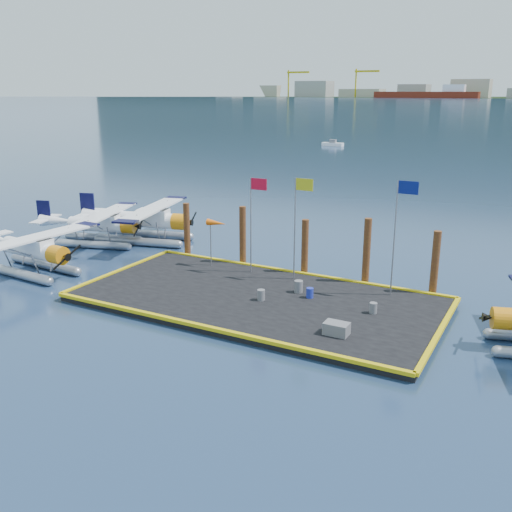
{
  "coord_description": "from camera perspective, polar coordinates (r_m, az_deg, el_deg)",
  "views": [
    {
      "loc": [
        14.19,
        -26.46,
        11.53
      ],
      "look_at": [
        -1.16,
        2.0,
        2.09
      ],
      "focal_mm": 40.0,
      "sensor_mm": 36.0,
      "label": 1
    }
  ],
  "objects": [
    {
      "name": "piling_2",
      "position": [
        35.99,
        4.9,
        0.69
      ],
      "size": [
        0.44,
        0.44,
        3.8
      ],
      "primitive_type": "cylinder",
      "color": "#461F14",
      "rests_on": "ground"
    },
    {
      "name": "seaplane_b",
      "position": [
        45.35,
        -15.29,
        2.84
      ],
      "size": [
        8.66,
        9.28,
        3.31
      ],
      "rotation": [
        0.0,
        0.0,
        -1.28
      ],
      "color": "#969AA4",
      "rests_on": "ground"
    },
    {
      "name": "piling_1",
      "position": [
        37.88,
        -1.34,
        1.86
      ],
      "size": [
        0.44,
        0.44,
        4.2
      ],
      "primitive_type": "cylinder",
      "color": "#461F14",
      "rests_on": "ground"
    },
    {
      "name": "flagpole_blue",
      "position": [
        31.91,
        14.12,
        3.4
      ],
      "size": [
        1.14,
        0.08,
        6.5
      ],
      "color": "gray",
      "rests_on": "dock"
    },
    {
      "name": "piling_4",
      "position": [
        33.74,
        17.45,
        -0.91
      ],
      "size": [
        0.44,
        0.44,
        4.0
      ],
      "primitive_type": "cylinder",
      "color": "#461F14",
      "rests_on": "ground"
    },
    {
      "name": "flagpole_yellow",
      "position": [
        33.86,
        4.24,
        4.27
      ],
      "size": [
        1.14,
        0.08,
        6.2
      ],
      "color": "gray",
      "rests_on": "dock"
    },
    {
      "name": "dock_bumpers",
      "position": [
        31.99,
        0.13,
        -3.91
      ],
      "size": [
        20.25,
        10.25,
        0.18
      ],
      "primitive_type": null,
      "color": "gold",
      "rests_on": "dock"
    },
    {
      "name": "piling_0",
      "position": [
        40.26,
        -6.92,
        2.46
      ],
      "size": [
        0.44,
        0.44,
        4.0
      ],
      "primitive_type": "cylinder",
      "color": "#461F14",
      "rests_on": "ground"
    },
    {
      "name": "windsock",
      "position": [
        36.79,
        -3.98,
        3.2
      ],
      "size": [
        1.4,
        0.44,
        3.12
      ],
      "color": "gray",
      "rests_on": "dock"
    },
    {
      "name": "ground",
      "position": [
        32.16,
        0.13,
        -4.73
      ],
      "size": [
        4000.0,
        4000.0,
        0.0
      ],
      "primitive_type": "plane",
      "color": "navy",
      "rests_on": "ground"
    },
    {
      "name": "drum_4",
      "position": [
        30.22,
        11.64,
        -5.11
      ],
      "size": [
        0.4,
        0.4,
        0.57
      ],
      "primitive_type": "cylinder",
      "color": "slate",
      "rests_on": "dock"
    },
    {
      "name": "crate",
      "position": [
        27.41,
        8.05,
        -7.2
      ],
      "size": [
        1.16,
        0.78,
        0.58
      ],
      "primitive_type": "cube",
      "color": "slate",
      "rests_on": "dock"
    },
    {
      "name": "drum_2",
      "position": [
        31.88,
        5.4,
        -3.69
      ],
      "size": [
        0.4,
        0.4,
        0.57
      ],
      "primitive_type": "cylinder",
      "color": "#1C2A9D",
      "rests_on": "dock"
    },
    {
      "name": "drum_5",
      "position": [
        32.65,
        4.28,
        -3.06
      ],
      "size": [
        0.49,
        0.49,
        0.69
      ],
      "primitive_type": "cylinder",
      "color": "slate",
      "rests_on": "dock"
    },
    {
      "name": "seaplane_c",
      "position": [
        45.29,
        -10.69,
        3.34
      ],
      "size": [
        9.61,
        10.39,
        3.69
      ],
      "rotation": [
        0.0,
        0.0,
        -1.32
      ],
      "color": "#969AA4",
      "rests_on": "ground"
    },
    {
      "name": "piling_3",
      "position": [
        34.6,
        10.99,
        0.24
      ],
      "size": [
        0.44,
        0.44,
        4.3
      ],
      "primitive_type": "cylinder",
      "color": "#461F14",
      "rests_on": "ground"
    },
    {
      "name": "flagpole_red",
      "position": [
        35.19,
        -0.23,
        4.58
      ],
      "size": [
        1.14,
        0.08,
        6.0
      ],
      "color": "gray",
      "rests_on": "dock"
    },
    {
      "name": "drum_1",
      "position": [
        31.38,
        0.51,
        -3.91
      ],
      "size": [
        0.43,
        0.43,
        0.6
      ],
      "primitive_type": "cylinder",
      "color": "slate",
      "rests_on": "dock"
    },
    {
      "name": "seaplane_a",
      "position": [
        39.44,
        -21.41,
        0.37
      ],
      "size": [
        8.72,
        9.61,
        3.41
      ],
      "rotation": [
        0.0,
        0.0,
        -1.63
      ],
      "color": "#969AA4",
      "rests_on": "ground"
    },
    {
      "name": "dock",
      "position": [
        32.09,
        0.13,
        -4.4
      ],
      "size": [
        20.0,
        10.0,
        0.4
      ],
      "primitive_type": "cube",
      "color": "black",
      "rests_on": "ground"
    }
  ]
}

